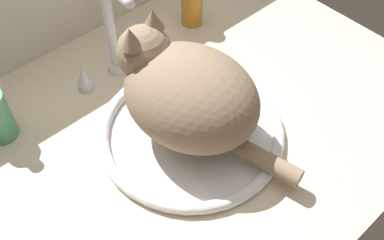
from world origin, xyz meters
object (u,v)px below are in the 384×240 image
at_px(sink_basin, 192,130).
at_px(faucet, 116,39).
at_px(cat, 185,91).
at_px(amber_bottle, 192,3).

bearing_deg(sink_basin, faucet, 90.00).
distance_m(faucet, cat, 0.21).
bearing_deg(cat, amber_bottle, 45.95).
xyz_separation_m(sink_basin, amber_bottle, (0.22, 0.25, 0.05)).
bearing_deg(faucet, sink_basin, -90.00).
relative_size(sink_basin, faucet, 1.57).
distance_m(sink_basin, amber_bottle, 0.34).
distance_m(cat, amber_bottle, 0.33).
height_order(faucet, amber_bottle, faucet).
xyz_separation_m(sink_basin, cat, (-0.00, 0.01, 0.10)).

